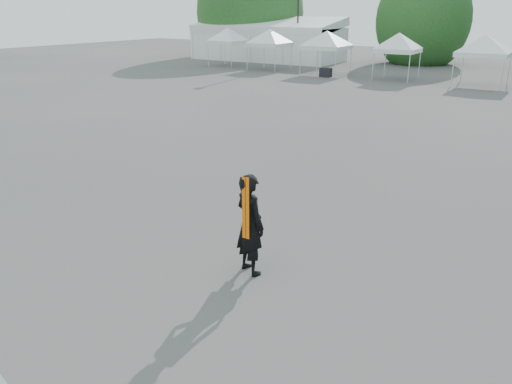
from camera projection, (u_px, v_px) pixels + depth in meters
The scene contains 11 objects.
ground at pixel (288, 222), 12.20m from camera, with size 120.00×120.00×0.00m, color #474442.
marquee at pixel (267, 40), 50.33m from camera, with size 15.00×6.25×4.23m.
tree_far_w at pixel (250, 13), 53.84m from camera, with size 4.80×4.80×7.30m.
tree_mid_w at pixel (423, 20), 46.52m from camera, with size 4.16×4.16×6.33m.
tent_a at pixel (227, 31), 44.88m from camera, with size 3.92×3.92×3.88m.
tent_b at pixel (270, 32), 41.95m from camera, with size 4.17×4.17×3.88m.
tent_c at pixel (327, 34), 38.87m from camera, with size 4.53×4.53×3.88m.
tent_d at pixel (399, 36), 35.76m from camera, with size 3.97×3.97×3.88m.
tent_e at pixel (486, 39), 32.90m from camera, with size 4.59×4.59×3.88m.
man at pixel (250, 224), 9.56m from camera, with size 0.87×0.73×2.03m.
crate_west at pixel (326, 73), 38.24m from camera, with size 0.85×0.66×0.66m, color black.
Camera 1 is at (5.37, -9.86, 4.90)m, focal length 35.00 mm.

